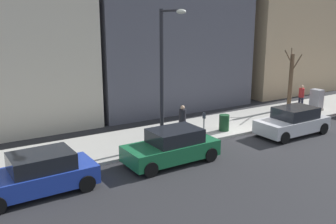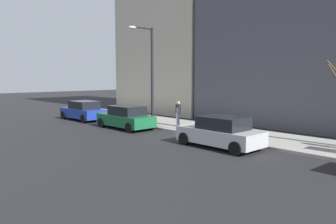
{
  "view_description": "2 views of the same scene",
  "coord_description": "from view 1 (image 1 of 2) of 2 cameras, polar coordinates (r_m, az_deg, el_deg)",
  "views": [
    {
      "loc": [
        -14.43,
        14.18,
        6.24
      ],
      "look_at": [
        0.77,
        4.77,
        1.74
      ],
      "focal_mm": 40.0,
      "sensor_mm": 36.0,
      "label": 1
    },
    {
      "loc": [
        -13.74,
        -11.72,
        3.43
      ],
      "look_at": [
        -0.23,
        2.85,
        1.27
      ],
      "focal_mm": 35.0,
      "sensor_mm": 36.0,
      "label": 2
    }
  ],
  "objects": [
    {
      "name": "parking_meter",
      "position": [
        19.47,
        5.5,
        -1.61
      ],
      "size": [
        0.14,
        0.1,
        1.35
      ],
      "color": "slate",
      "rests_on": "sidewalk"
    },
    {
      "name": "bare_tree",
      "position": [
        26.85,
        18.2,
        4.69
      ],
      "size": [
        1.74,
        1.5,
        4.12
      ],
      "color": "brown",
      "rests_on": "sidewalk"
    },
    {
      "name": "parked_car_silver",
      "position": [
        21.58,
        18.51,
        -1.39
      ],
      "size": [
        1.93,
        4.2,
        1.52
      ],
      "rotation": [
        0.0,
        0.0,
        -0.0
      ],
      "color": "#B7B7BC",
      "rests_on": "ground"
    },
    {
      "name": "trash_bin",
      "position": [
        20.98,
        8.55,
        -1.63
      ],
      "size": [
        0.56,
        0.56,
        0.9
      ],
      "primitive_type": "cylinder",
      "color": "#14381E",
      "rests_on": "sidewalk"
    },
    {
      "name": "pedestrian_midblock",
      "position": [
        19.71,
        2.22,
        -1.03
      ],
      "size": [
        0.36,
        0.36,
        1.66
      ],
      "rotation": [
        0.0,
        0.0,
        3.84
      ],
      "color": "#1E1E2D",
      "rests_on": "sidewalk"
    },
    {
      "name": "sidewalk",
      "position": [
        22.57,
        8.7,
        -1.89
      ],
      "size": [
        4.0,
        36.0,
        0.15
      ],
      "primitive_type": "cube",
      "color": "#9E9B93",
      "rests_on": "ground"
    },
    {
      "name": "parked_car_green",
      "position": [
        16.55,
        0.62,
        -5.29
      ],
      "size": [
        1.99,
        4.23,
        1.52
      ],
      "rotation": [
        0.0,
        0.0,
        0.02
      ],
      "color": "#196038",
      "rests_on": "ground"
    },
    {
      "name": "pedestrian_near_meter",
      "position": [
        27.21,
        19.65,
        2.38
      ],
      "size": [
        0.4,
        0.36,
        1.66
      ],
      "rotation": [
        0.0,
        0.0,
        6.2
      ],
      "color": "#1E1E2D",
      "rests_on": "sidewalk"
    },
    {
      "name": "ground_plane",
      "position": [
        21.18,
        12.19,
        -3.34
      ],
      "size": [
        120.0,
        120.0,
        0.0
      ],
      "primitive_type": "plane",
      "color": "#232326"
    },
    {
      "name": "streetlamp",
      "position": [
        17.35,
        -0.52,
        6.77
      ],
      "size": [
        1.97,
        0.32,
        6.5
      ],
      "color": "black",
      "rests_on": "sidewalk"
    },
    {
      "name": "utility_box",
      "position": [
        27.24,
        21.69,
        1.7
      ],
      "size": [
        0.83,
        0.61,
        1.43
      ],
      "color": "#A8A399",
      "rests_on": "sidewalk"
    },
    {
      "name": "office_tower_left",
      "position": [
        35.79,
        14.87,
        16.12
      ],
      "size": [
        9.78,
        9.78,
        15.53
      ],
      "primitive_type": "cube",
      "color": "tan",
      "rests_on": "ground"
    },
    {
      "name": "parked_car_blue",
      "position": [
        14.54,
        -19.16,
        -8.93
      ],
      "size": [
        2.01,
        4.24,
        1.52
      ],
      "rotation": [
        0.0,
        0.0,
        0.02
      ],
      "color": "#1E389E",
      "rests_on": "ground"
    }
  ]
}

